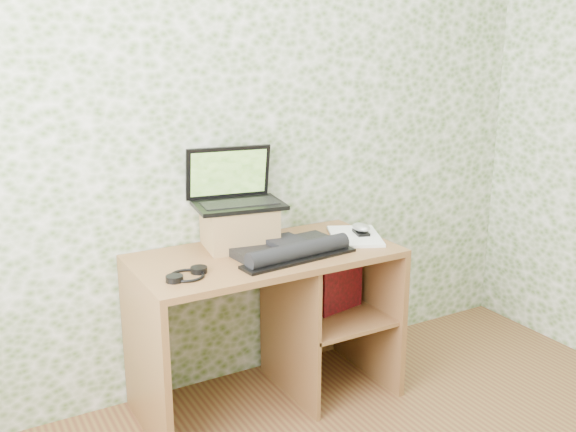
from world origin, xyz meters
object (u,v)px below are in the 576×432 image
laptop (235,192)px  keyboard (291,249)px  riser (239,227)px  desk (278,302)px  notepad (355,236)px

laptop → keyboard: laptop is taller
riser → keyboard: (0.14, -0.23, -0.07)m
desk → keyboard: (0.01, -0.11, 0.30)m
keyboard → laptop: bearing=112.4°
laptop → keyboard: 0.38m
laptop → keyboard: size_ratio=0.77×
riser → notepad: size_ratio=0.96×
riser → keyboard: 0.28m
riser → keyboard: riser is taller
riser → notepad: bearing=-16.0°
desk → riser: size_ratio=3.79×
notepad → riser: bearing=-171.2°
desk → notepad: bearing=-5.8°
keyboard → riser: bearing=116.7°
riser → desk: bearing=-39.7°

